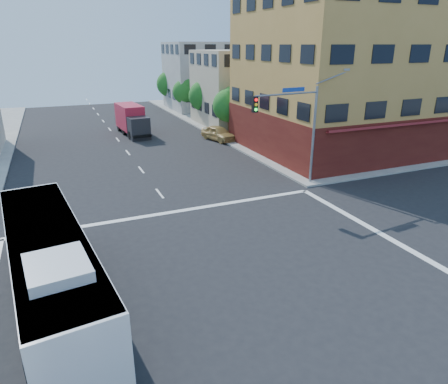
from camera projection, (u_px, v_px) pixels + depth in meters
name	position (u px, v px, depth m)	size (l,w,h in m)	color
ground	(240.00, 296.00, 16.29)	(120.00, 120.00, 0.00)	black
sidewalk_ne	(353.00, 113.00, 59.30)	(50.00, 50.00, 0.15)	gray
corner_building_ne	(349.00, 87.00, 37.51)	(18.10, 15.44, 14.00)	#B58641
building_east_near	(248.00, 88.00, 50.26)	(12.06, 10.06, 9.00)	tan
building_east_far	(208.00, 76.00, 62.16)	(12.06, 10.06, 10.00)	#ABABA6
signal_mast_ne	(295.00, 118.00, 27.05)	(7.91, 1.13, 8.07)	gray
street_tree_a	(230.00, 104.00, 43.49)	(3.60, 3.60, 5.53)	#3C2615
street_tree_b	(205.00, 94.00, 50.34)	(3.80, 3.80, 5.79)	#3C2615
street_tree_c	(185.00, 90.00, 57.34)	(3.40, 3.40, 5.29)	#3C2615
street_tree_d	(170.00, 82.00, 64.10)	(4.00, 4.00, 6.03)	#3C2615
transit_bus	(51.00, 269.00, 14.97)	(3.95, 12.18, 3.54)	black
box_truck	(132.00, 121.00, 44.91)	(2.67, 7.38, 3.26)	#222327
parked_car	(218.00, 133.00, 42.46)	(1.81, 4.50, 1.53)	tan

